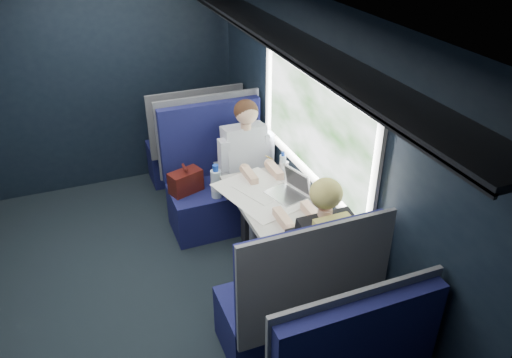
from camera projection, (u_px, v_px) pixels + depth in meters
name	position (u px, v px, depth m)	size (l,w,h in m)	color
ground	(156.00, 298.00, 4.16)	(2.80, 4.20, 0.01)	black
room_shell	(137.00, 136.00, 3.41)	(3.00, 4.40, 2.40)	black
table	(271.00, 206.00, 4.14)	(0.62, 1.00, 0.74)	#54565E
seat_bay_near	(218.00, 185.00, 4.90)	(1.04, 0.62, 1.26)	#0D0E3A
seat_bay_far	(295.00, 304.00, 3.51)	(1.04, 0.62, 1.26)	#0D0E3A
seat_row_front	(194.00, 146.00, 5.66)	(1.04, 0.51, 1.16)	#0D0E3A
man	(249.00, 161.00, 4.70)	(0.53, 0.56, 1.32)	black
woman	(318.00, 247.00, 3.56)	(0.53, 0.56, 1.32)	black
papers	(260.00, 194.00, 4.16)	(0.52, 0.75, 0.01)	white
laptop	(291.00, 188.00, 4.12)	(0.31, 0.36, 0.23)	silver
bottle_small	(283.00, 163.00, 4.44)	(0.06, 0.06, 0.20)	silver
cup	(285.00, 166.00, 4.48)	(0.07, 0.07, 0.09)	white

